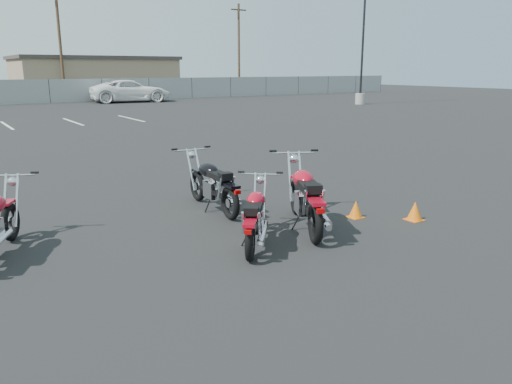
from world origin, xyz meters
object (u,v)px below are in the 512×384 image
motorcycle_rear_red (306,198)px  motorcycle_third_red (255,217)px  white_van (130,85)px  motorcycle_second_black (213,185)px

motorcycle_rear_red → motorcycle_third_red: bearing=-168.7°
motorcycle_rear_red → white_van: (8.71, 32.76, 0.83)m
motorcycle_second_black → motorcycle_third_red: motorcycle_second_black is taller
motorcycle_second_black → motorcycle_rear_red: (0.75, -1.81, 0.04)m
motorcycle_third_red → white_van: size_ratio=0.24×
motorcycle_third_red → white_van: white_van is taller
motorcycle_rear_red → white_van: size_ratio=0.32×
white_van → motorcycle_rear_red: bearing=172.2°
motorcycle_second_black → motorcycle_rear_red: size_ratio=0.96×
motorcycle_third_red → white_van: (9.86, 32.99, 0.93)m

